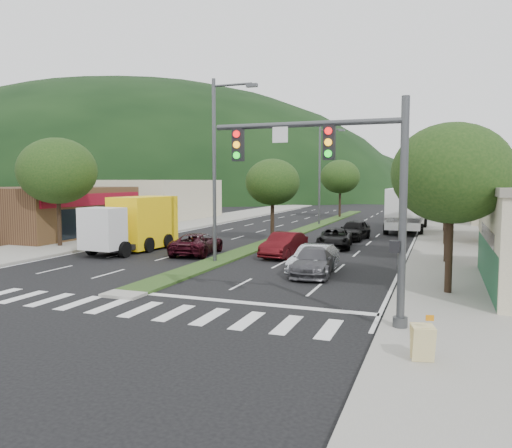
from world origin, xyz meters
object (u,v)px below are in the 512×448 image
at_px(car_queue_c, 284,245).
at_px(suv_maroon, 197,244).
at_px(tree_r_d, 446,173).
at_px(streetlight_near, 218,161).
at_px(streetlight_mid, 322,170).
at_px(car_queue_a, 354,230).
at_px(tree_l_a, 58,171).
at_px(box_truck, 135,225).
at_px(car_queue_b, 313,261).
at_px(car_queue_d, 335,238).
at_px(tree_med_near, 272,182).
at_px(tree_r_a, 452,173).
at_px(tree_r_c, 447,178).
at_px(a_frame_sign, 423,340).
at_px(tree_r_e, 445,177).
at_px(traffic_signal, 350,177).
at_px(motorhome, 407,208).
at_px(sedan_silver, 314,259).
at_px(tree_r_b, 449,171).
at_px(tree_med_far, 340,177).

bearing_deg(car_queue_c, suv_maroon, -164.69).
height_order(tree_r_d, streetlight_near, streetlight_near).
bearing_deg(streetlight_mid, car_queue_a, -65.48).
bearing_deg(tree_l_a, box_truck, 5.92).
height_order(car_queue_b, car_queue_d, car_queue_b).
height_order(tree_l_a, suv_maroon, tree_l_a).
distance_m(tree_med_near, streetlight_mid, 15.05).
height_order(tree_r_a, car_queue_c, tree_r_a).
distance_m(suv_maroon, car_queue_c, 5.39).
bearing_deg(tree_r_c, streetlight_mid, 132.22).
xyz_separation_m(tree_r_a, a_frame_sign, (-0.67, -8.25, -4.14)).
height_order(tree_r_e, car_queue_b, tree_r_e).
relative_size(tree_med_near, car_queue_b, 1.33).
distance_m(traffic_signal, tree_r_c, 21.74).
bearing_deg(box_truck, motorhome, -125.47).
xyz_separation_m(tree_r_a, tree_r_e, (0.00, 36.00, 0.07)).
xyz_separation_m(traffic_signal, car_queue_c, (-6.12, 13.05, -3.92)).
relative_size(sedan_silver, a_frame_sign, 3.41).
xyz_separation_m(tree_l_a, streetlight_mid, (12.71, 23.00, 0.40)).
bearing_deg(box_truck, car_queue_a, -134.86).
height_order(traffic_signal, tree_r_c, traffic_signal).
height_order(streetlight_mid, car_queue_c, streetlight_mid).
xyz_separation_m(tree_r_b, car_queue_b, (-6.06, -5.49, -4.38)).
bearing_deg(tree_r_e, tree_med_far, 161.57).
distance_m(traffic_signal, a_frame_sign, 5.33).
distance_m(tree_r_e, tree_l_a, 38.73).
height_order(traffic_signal, car_queue_a, traffic_signal).
bearing_deg(car_queue_d, tree_r_b, -39.81).
relative_size(tree_r_d, a_frame_sign, 6.00).
distance_m(tree_med_far, car_queue_c, 32.90).
distance_m(streetlight_mid, a_frame_sign, 39.18).
distance_m(tree_r_b, sedan_silver, 9.02).
bearing_deg(tree_r_b, tree_med_near, 153.43).
distance_m(tree_r_c, streetlight_near, 16.85).
height_order(sedan_silver, car_queue_b, sedan_silver).
distance_m(tree_r_d, tree_med_near, 16.99).
distance_m(tree_r_b, car_queue_d, 9.44).
bearing_deg(suv_maroon, tree_l_a, -3.87).
relative_size(tree_r_c, a_frame_sign, 5.42).
height_order(suv_maroon, motorhome, motorhome).
relative_size(car_queue_b, motorhome, 0.45).
distance_m(tree_r_b, tree_r_e, 28.00).
bearing_deg(tree_r_a, suv_maroon, 155.60).
distance_m(tree_l_a, a_frame_sign, 28.13).
xyz_separation_m(tree_r_d, car_queue_a, (-6.56, -8.49, -4.41)).
relative_size(car_queue_c, a_frame_sign, 3.68).
relative_size(sedan_silver, car_queue_a, 0.90).
xyz_separation_m(tree_r_b, car_queue_a, (-6.56, 9.51, -4.27)).
relative_size(sedan_silver, car_queue_d, 0.87).
bearing_deg(tree_med_far, car_queue_a, -76.39).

